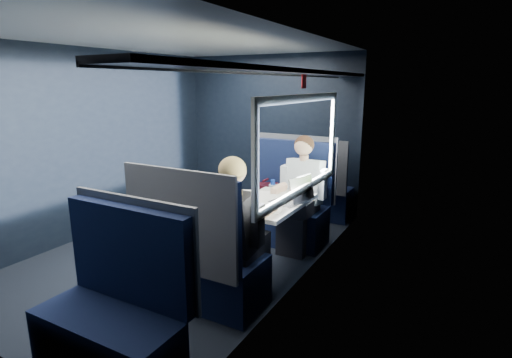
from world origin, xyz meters
The scene contains 13 objects.
ground centered at (0.00, 0.00, -0.01)m, with size 2.80×4.20×0.01m, color black.
room_shell centered at (0.02, 0.00, 1.48)m, with size 3.00×4.40×2.40m.
table centered at (1.03, 0.00, 0.66)m, with size 0.62×1.00×0.74m.
seat_bay_near centered at (0.84, 0.87, 0.42)m, with size 1.04×0.62×1.26m.
seat_bay_far centered at (0.85, -0.87, 0.41)m, with size 1.04×0.62×1.26m.
seat_row_front centered at (0.85, 1.80, 0.41)m, with size 1.04×0.51×1.16m.
seat_row_back centered at (0.85, -1.80, 0.41)m, with size 1.04×0.51×1.16m.
man centered at (1.10, 0.70, 0.72)m, with size 0.53×0.56×1.32m.
woman centered at (1.10, -0.71, 0.73)m, with size 0.53×0.56×1.32m.
papers centered at (0.96, -0.04, 0.74)m, with size 0.52×0.75×0.01m, color white.
laptop centered at (1.29, 0.09, 0.81)m, with size 0.34×0.41×0.27m.
bottle_small centered at (1.24, 0.22, 0.83)m, with size 0.06×0.06×0.20m.
cup centered at (1.27, 0.37, 0.78)m, with size 0.06×0.06×0.08m, color white.
Camera 1 is at (2.75, -3.38, 1.87)m, focal length 28.00 mm.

